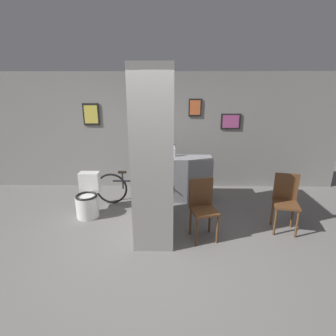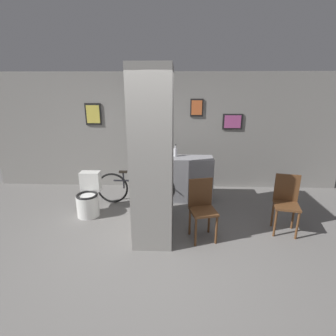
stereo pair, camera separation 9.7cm
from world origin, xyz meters
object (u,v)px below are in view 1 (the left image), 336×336
at_px(toilet, 88,199).
at_px(bicycle, 135,188).
at_px(chair_near_pillar, 203,206).
at_px(bottle_tall, 174,152).
at_px(chair_by_doorway, 286,200).

bearing_deg(toilet, bicycle, 32.04).
relative_size(chair_near_pillar, bicycle, 0.60).
bearing_deg(toilet, bottle_tall, 26.39).
xyz_separation_m(toilet, bicycle, (0.80, 0.50, 0.02)).
height_order(chair_near_pillar, bottle_tall, bottle_tall).
distance_m(bicycle, bottle_tall, 1.09).
xyz_separation_m(chair_near_pillar, bicycle, (-1.23, 1.20, -0.20)).
bearing_deg(chair_near_pillar, bicycle, 122.34).
bearing_deg(chair_near_pillar, toilet, 147.66).
relative_size(chair_by_doorway, bicycle, 0.60).
height_order(chair_near_pillar, chair_by_doorway, same).
bearing_deg(chair_by_doorway, chair_near_pillar, -158.07).
xyz_separation_m(toilet, chair_near_pillar, (2.03, -0.70, 0.21)).
bearing_deg(bottle_tall, chair_near_pillar, -73.90).
bearing_deg(bicycle, chair_near_pillar, -44.34).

